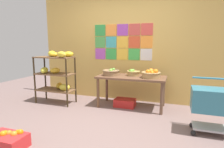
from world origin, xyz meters
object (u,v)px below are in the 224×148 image
(banana_shelf_unit, at_px, (57,72))
(fruit_basket_left, at_px, (133,73))
(fruit_basket_right, at_px, (111,72))
(orange_crate_foreground, at_px, (7,140))
(produce_crate_under_table, at_px, (125,103))
(display_table, at_px, (131,80))
(shopping_cart, at_px, (212,102))
(fruit_basket_centre, at_px, (151,74))

(banana_shelf_unit, xyz_separation_m, fruit_basket_left, (1.69, 0.39, 0.01))
(banana_shelf_unit, relative_size, fruit_basket_right, 3.24)
(fruit_basket_left, bearing_deg, orange_crate_foreground, -117.76)
(produce_crate_under_table, height_order, orange_crate_foreground, orange_crate_foreground)
(display_table, distance_m, shopping_cart, 1.66)
(shopping_cart, bearing_deg, fruit_basket_right, 167.68)
(banana_shelf_unit, bearing_deg, produce_crate_under_table, 9.38)
(fruit_basket_centre, relative_size, shopping_cart, 0.46)
(fruit_basket_left, xyz_separation_m, produce_crate_under_table, (-0.14, -0.13, -0.66))
(fruit_basket_left, distance_m, orange_crate_foreground, 2.62)
(shopping_cart, bearing_deg, banana_shelf_unit, -178.93)
(banana_shelf_unit, xyz_separation_m, display_table, (1.67, 0.29, -0.14))
(fruit_basket_right, relative_size, produce_crate_under_table, 0.83)
(banana_shelf_unit, relative_size, display_table, 0.83)
(display_table, bearing_deg, produce_crate_under_table, -163.46)
(fruit_basket_centre, distance_m, shopping_cart, 1.30)
(fruit_basket_centre, bearing_deg, fruit_basket_right, 177.87)
(fruit_basket_right, relative_size, orange_crate_foreground, 0.72)
(shopping_cart, bearing_deg, display_table, 160.75)
(fruit_basket_right, xyz_separation_m, orange_crate_foreground, (-0.71, -2.13, -0.64))
(produce_crate_under_table, bearing_deg, banana_shelf_unit, -170.62)
(shopping_cart, bearing_deg, orange_crate_foreground, -142.17)
(fruit_basket_left, relative_size, produce_crate_under_table, 0.65)
(banana_shelf_unit, relative_size, produce_crate_under_table, 2.70)
(banana_shelf_unit, distance_m, fruit_basket_centre, 2.10)
(fruit_basket_right, bearing_deg, shopping_cart, -23.30)
(fruit_basket_right, distance_m, shopping_cart, 2.07)
(fruit_basket_centre, bearing_deg, orange_crate_foreground, -127.10)
(display_table, bearing_deg, banana_shelf_unit, -170.07)
(fruit_basket_centre, relative_size, fruit_basket_left, 1.34)
(banana_shelf_unit, distance_m, fruit_basket_right, 1.25)
(display_table, xyz_separation_m, fruit_basket_right, (-0.45, -0.02, 0.15))
(banana_shelf_unit, relative_size, orange_crate_foreground, 2.34)
(fruit_basket_right, bearing_deg, fruit_basket_left, 14.25)
(banana_shelf_unit, xyz_separation_m, orange_crate_foreground, (0.50, -1.86, -0.63))
(fruit_basket_right, height_order, orange_crate_foreground, fruit_basket_right)
(display_table, relative_size, fruit_basket_centre, 3.73)
(fruit_basket_right, distance_m, orange_crate_foreground, 2.33)
(produce_crate_under_table, xyz_separation_m, orange_crate_foreground, (-1.04, -2.11, 0.02))
(banana_shelf_unit, height_order, produce_crate_under_table, banana_shelf_unit)
(fruit_basket_centre, bearing_deg, shopping_cart, -37.52)
(display_table, relative_size, shopping_cart, 1.73)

